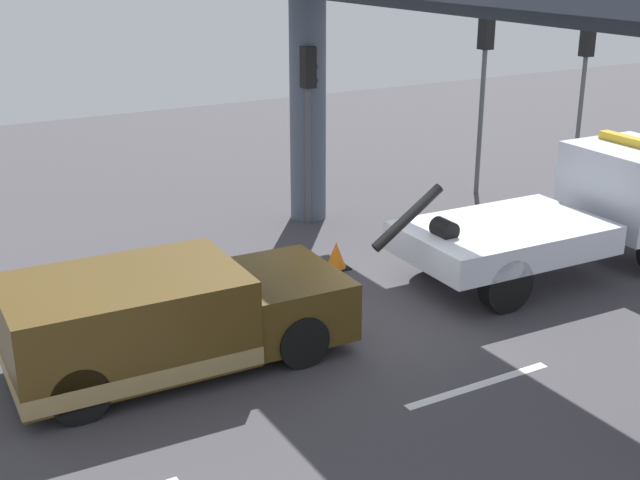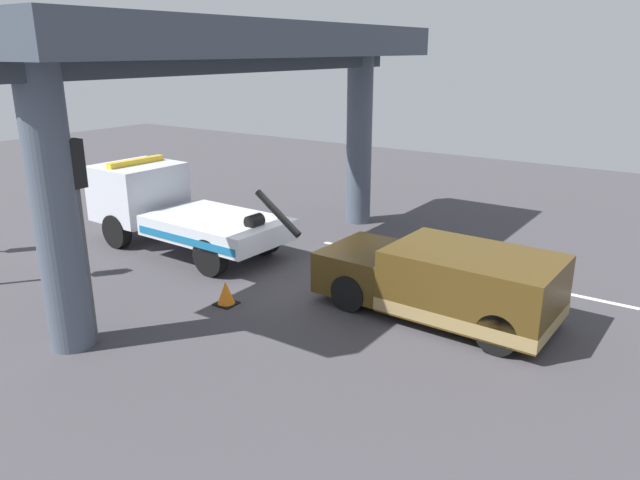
{
  "view_description": "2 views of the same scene",
  "coord_description": "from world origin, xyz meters",
  "px_view_note": "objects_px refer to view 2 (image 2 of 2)",
  "views": [
    {
      "loc": [
        -7.51,
        -11.29,
        6.23
      ],
      "look_at": [
        -0.71,
        0.65,
        1.32
      ],
      "focal_mm": 47.37,
      "sensor_mm": 36.0,
      "label": 1
    },
    {
      "loc": [
        -8.39,
        11.44,
        5.6
      ],
      "look_at": [
        -0.36,
        -0.19,
        1.08
      ],
      "focal_mm": 33.61,
      "sensor_mm": 36.0,
      "label": 2
    }
  ],
  "objects_px": {
    "traffic_light_near": "(77,198)",
    "tow_truck_white": "(170,207)",
    "traffic_cone_orange": "(226,294)",
    "towed_van_green": "(446,283)"
  },
  "relations": [
    {
      "from": "traffic_cone_orange",
      "to": "towed_van_green",
      "type": "bearing_deg",
      "value": -152.91
    },
    {
      "from": "traffic_light_near",
      "to": "tow_truck_white",
      "type": "bearing_deg",
      "value": -56.79
    },
    {
      "from": "towed_van_green",
      "to": "tow_truck_white",
      "type": "bearing_deg",
      "value": -0.14
    },
    {
      "from": "traffic_cone_orange",
      "to": "tow_truck_white",
      "type": "bearing_deg",
      "value": -27.9
    },
    {
      "from": "tow_truck_white",
      "to": "traffic_cone_orange",
      "type": "distance_m",
      "value": 4.93
    },
    {
      "from": "towed_van_green",
      "to": "traffic_light_near",
      "type": "relative_size",
      "value": 1.3
    },
    {
      "from": "tow_truck_white",
      "to": "traffic_light_near",
      "type": "relative_size",
      "value": 1.8
    },
    {
      "from": "tow_truck_white",
      "to": "traffic_light_near",
      "type": "xyz_separation_m",
      "value": [
        -3.33,
        5.09,
        1.75
      ]
    },
    {
      "from": "towed_van_green",
      "to": "traffic_light_near",
      "type": "distance_m",
      "value": 7.67
    },
    {
      "from": "traffic_cone_orange",
      "to": "traffic_light_near",
      "type": "bearing_deg",
      "value": 71.45
    }
  ]
}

